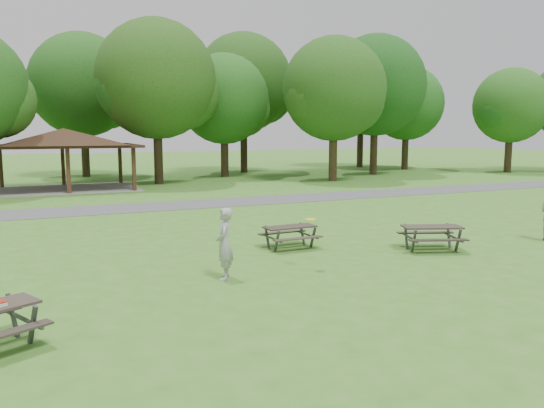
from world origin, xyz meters
The scene contains 16 objects.
ground centered at (0.00, 0.00, 0.00)m, with size 160.00×160.00×0.00m, color #397320.
asphalt_path centered at (0.00, 14.00, 0.01)m, with size 120.00×3.20×0.02m, color #4C4C4E.
pavilion centered at (-4.00, 24.00, 3.06)m, with size 8.60×7.01×3.76m.
tree_row_e centered at (2.10, 25.03, 6.78)m, with size 8.40×8.00×11.02m.
tree_row_f centered at (8.09, 28.53, 5.84)m, with size 7.35×7.00×9.55m.
tree_row_g centered at (14.09, 22.03, 6.33)m, with size 7.77×7.40×10.25m.
tree_row_h centered at (20.10, 25.53, 7.03)m, with size 8.61×8.20×11.37m.
tree_row_i centered at (26.08, 29.03, 5.91)m, with size 7.14×6.80×9.52m.
tree_row_j centered at (32.08, 22.53, 5.56)m, with size 6.72×6.40×8.96m.
tree_deep_b centered at (-1.90, 33.03, 6.89)m, with size 8.40×8.00×11.13m.
tree_deep_c centered at (11.10, 32.03, 7.44)m, with size 8.82×8.40×11.90m.
tree_deep_d centered at (24.10, 33.53, 7.03)m, with size 8.40×8.00×11.27m.
picnic_table_middle centered at (1.29, 3.29, 0.52)m, with size 1.66×1.36×0.70m.
picnic_table_far centered at (5.09, 1.24, 0.56)m, with size 2.14×1.94×0.76m.
frisbee_in_flight centered at (0.65, 0.79, 1.32)m, with size 0.36×0.36×0.02m.
frisbee_thrower centered at (-1.71, 0.82, 0.88)m, with size 0.64×0.42×1.76m, color #A09FA2.
Camera 1 is at (-5.87, -11.17, 3.61)m, focal length 35.00 mm.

